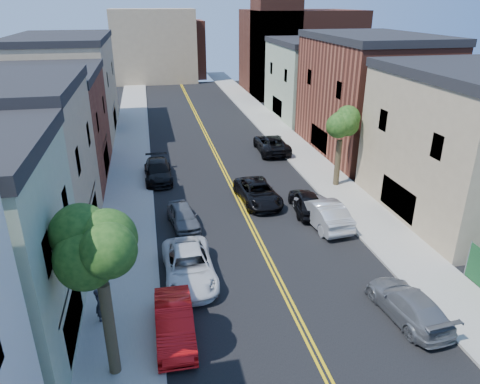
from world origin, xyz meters
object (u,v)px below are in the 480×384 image
white_pickup (189,266)px  black_car_left (158,171)px  grey_car_left (183,216)px  silver_car_right (322,212)px  black_car_right (306,202)px  pedestrian_left (100,305)px  grey_car_right (408,304)px  red_sedan (175,322)px  dark_car_right_far (271,144)px  black_suv_lane (258,193)px

white_pickup → black_car_left: white_pickup is taller
grey_car_left → black_car_left: size_ratio=0.77×
white_pickup → grey_car_left: white_pickup is taller
grey_car_left → silver_car_right: (8.72, -1.56, 0.17)m
black_car_right → pedestrian_left: pedestrian_left is taller
white_pickup → grey_car_right: size_ratio=1.14×
grey_car_right → silver_car_right: silver_car_right is taller
red_sedan → dark_car_right_far: dark_car_right_far is taller
white_pickup → red_sedan: bearing=-104.4°
pedestrian_left → grey_car_right: bearing=-100.1°
black_car_left → dark_car_right_far: size_ratio=0.89×
black_car_right → black_suv_lane: 3.58m
black_suv_lane → grey_car_left: bearing=-159.2°
white_pickup → black_suv_lane: white_pickup is taller
red_sedan → black_suv_lane: bearing=62.4°
pedestrian_left → black_car_left: bearing=-10.4°
pedestrian_left → black_car_right: bearing=-54.9°
pedestrian_left → grey_car_left: bearing=-27.1°
white_pickup → black_suv_lane: (5.73, 8.52, -0.03)m
red_sedan → black_suv_lane: size_ratio=0.85×
white_pickup → silver_car_right: size_ratio=1.06×
red_sedan → pedestrian_left: bearing=153.3°
black_suv_lane → pedestrian_left: bearing=-135.9°
grey_car_left → dark_car_right_far: size_ratio=0.69×
silver_car_right → dark_car_right_far: silver_car_right is taller
grey_car_left → black_car_right: black_car_right is taller
grey_car_right → black_car_right: 11.38m
red_sedan → black_car_left: 18.54m
grey_car_left → black_car_left: bearing=91.2°
grey_car_right → black_suv_lane: black_suv_lane is taller
black_suv_lane → black_car_left: bearing=135.0°
white_pickup → dark_car_right_far: bearing=62.8°
black_car_right → silver_car_right: silver_car_right is taller
red_sedan → pedestrian_left: 3.54m
silver_car_right → black_suv_lane: size_ratio=0.98×
silver_car_right → black_suv_lane: bearing=-58.0°
grey_car_right → dark_car_right_far: bearing=-96.0°
black_suv_lane → pedestrian_left: (-9.91, -11.09, 0.21)m
silver_car_right → pedestrian_left: (-13.13, -6.97, 0.09)m
grey_car_left → dark_car_right_far: dark_car_right_far is taller
red_sedan → white_pickup: size_ratio=0.82×
black_car_left → dark_car_right_far: (10.77, 5.04, 0.06)m
black_car_left → silver_car_right: (9.98, -9.96, 0.10)m
grey_car_right → black_car_right: size_ratio=1.08×
white_pickup → dark_car_right_far: 21.71m
pedestrian_left → black_suv_lane: bearing=-41.6°
black_car_left → pedestrian_left: size_ratio=3.28×
white_pickup → grey_car_left: size_ratio=1.36×
white_pickup → black_car_left: (-1.04, 14.36, -0.01)m
red_sedan → grey_car_left: bearing=83.3°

